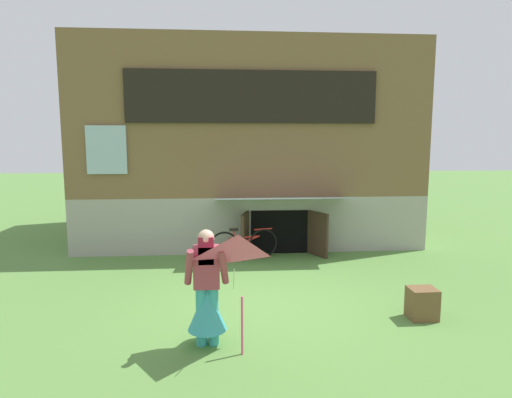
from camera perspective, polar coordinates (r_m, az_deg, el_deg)
ground_plane at (r=7.65m, az=1.09°, el=-13.04°), size 60.00×60.00×0.00m
log_house at (r=12.68m, az=-1.29°, el=7.17°), size 8.64×6.21×5.17m
person at (r=5.87m, az=-6.50°, el=-12.80°), size 0.61×0.52×1.57m
kite at (r=5.19m, az=-2.35°, el=-8.79°), size 0.90×0.91×1.51m
bicycle_red at (r=9.88m, az=-1.65°, el=-6.02°), size 1.59×0.46×0.74m
wooden_crate at (r=7.25m, az=21.10°, el=-12.76°), size 0.41×0.35×0.48m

